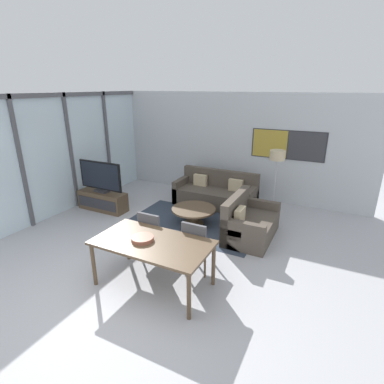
% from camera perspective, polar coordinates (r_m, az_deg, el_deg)
% --- Properties ---
extents(ground_plane, '(24.00, 24.00, 0.00)m').
position_cam_1_polar(ground_plane, '(4.73, -17.19, -19.86)').
color(ground_plane, '#B2B2B7').
extents(wall_back, '(7.37, 0.09, 2.80)m').
position_cam_1_polar(wall_back, '(8.32, 7.47, 8.78)').
color(wall_back, silver).
rests_on(wall_back, ground_plane).
extents(window_wall_left, '(0.07, 5.22, 2.80)m').
position_cam_1_polar(window_wall_left, '(7.94, -22.32, 7.91)').
color(window_wall_left, silver).
rests_on(window_wall_left, ground_plane).
extents(area_rug, '(2.92, 1.78, 0.01)m').
position_cam_1_polar(area_rug, '(6.81, 0.32, -5.96)').
color(area_rug, '#333D4C').
rests_on(area_rug, ground_plane).
extents(tv_console, '(1.27, 0.44, 0.47)m').
position_cam_1_polar(tv_console, '(7.79, -16.62, -1.60)').
color(tv_console, brown).
rests_on(tv_console, ground_plane).
extents(television, '(1.23, 0.20, 0.77)m').
position_cam_1_polar(television, '(7.59, -17.06, 2.76)').
color(television, '#2D2D33').
rests_on(television, tv_console).
extents(sofa_main, '(2.07, 0.85, 0.87)m').
position_cam_1_polar(sofa_main, '(7.82, 4.61, -0.37)').
color(sofa_main, '#51473D').
rests_on(sofa_main, ground_plane).
extents(sofa_side, '(0.85, 1.39, 0.87)m').
position_cam_1_polar(sofa_side, '(6.24, 10.54, -5.97)').
color(sofa_side, '#51473D').
rests_on(sofa_side, ground_plane).
extents(coffee_table, '(0.98, 0.98, 0.37)m').
position_cam_1_polar(coffee_table, '(6.70, 0.32, -3.84)').
color(coffee_table, brown).
rests_on(coffee_table, ground_plane).
extents(dining_table, '(1.76, 0.94, 0.76)m').
position_cam_1_polar(dining_table, '(4.58, -7.52, -10.10)').
color(dining_table, brown).
rests_on(dining_table, ground_plane).
extents(dining_chair_left, '(0.46, 0.46, 0.91)m').
position_cam_1_polar(dining_chair_left, '(5.35, -7.42, -7.70)').
color(dining_chair_left, '#4C4C51').
rests_on(dining_chair_left, ground_plane).
extents(dining_chair_centre, '(0.46, 0.46, 0.91)m').
position_cam_1_polar(dining_chair_centre, '(4.96, 0.96, -9.82)').
color(dining_chair_centre, '#4C4C51').
rests_on(dining_chair_centre, ground_plane).
extents(fruit_bowl, '(0.34, 0.34, 0.06)m').
position_cam_1_polar(fruit_bowl, '(4.58, -9.42, -8.69)').
color(fruit_bowl, '#995642').
rests_on(fruit_bowl, dining_table).
extents(floor_lamp, '(0.35, 0.35, 1.56)m').
position_cam_1_polar(floor_lamp, '(7.16, 15.87, 5.82)').
color(floor_lamp, '#2D2D33').
rests_on(floor_lamp, ground_plane).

